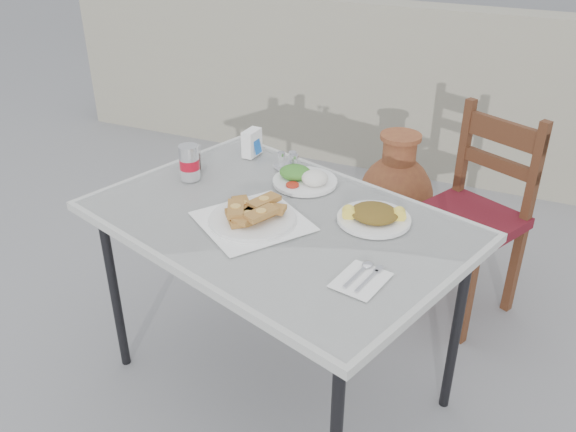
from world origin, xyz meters
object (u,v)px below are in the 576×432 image
at_px(cafe_table, 277,230).
at_px(chair, 472,214).
at_px(salad_rice_plate, 304,178).
at_px(soda_can, 189,162).
at_px(cola_glass, 193,159).
at_px(condiment_caddy, 290,164).
at_px(pide_plate, 252,214).
at_px(terracotta_urn, 395,201).
at_px(salad_chopped_plate, 374,215).
at_px(napkin_holder, 252,143).

relative_size(cafe_table, chair, 1.58).
distance_m(salad_rice_plate, soda_can, 0.48).
xyz_separation_m(cola_glass, chair, (1.12, 0.67, -0.36)).
height_order(cafe_table, condiment_caddy, condiment_caddy).
relative_size(pide_plate, soda_can, 3.39).
bearing_deg(chair, terracotta_urn, 171.42).
bearing_deg(pide_plate, chair, 55.02).
xyz_separation_m(cafe_table, salad_chopped_plate, (0.34, 0.11, 0.08)).
bearing_deg(salad_rice_plate, soda_can, -161.05).
distance_m(napkin_holder, terracotta_urn, 1.06).
distance_m(cafe_table, salad_chopped_plate, 0.37).
distance_m(salad_chopped_plate, soda_can, 0.81).
relative_size(cafe_table, cola_glass, 15.07).
bearing_deg(cafe_table, salad_chopped_plate, 17.95).
bearing_deg(cola_glass, terracotta_urn, 55.77).
bearing_deg(cafe_table, chair, 55.58).
xyz_separation_m(napkin_holder, condiment_caddy, (0.22, -0.08, -0.03)).
bearing_deg(chair, cola_glass, -122.58).
relative_size(soda_can, condiment_caddy, 0.94).
distance_m(soda_can, cola_glass, 0.10).
height_order(salad_rice_plate, cola_glass, cola_glass).
distance_m(pide_plate, napkin_holder, 0.61).
bearing_deg(chair, cafe_table, -97.84).
xyz_separation_m(pide_plate, cola_glass, (-0.44, 0.31, 0.01)).
distance_m(salad_chopped_plate, condiment_caddy, 0.53).
xyz_separation_m(salad_chopped_plate, condiment_caddy, (-0.46, 0.27, 0.01)).
height_order(soda_can, cola_glass, soda_can).
distance_m(chair, terracotta_urn, 0.58).
relative_size(pide_plate, terracotta_urn, 0.67).
distance_m(pide_plate, chair, 1.24).
xyz_separation_m(pide_plate, salad_chopped_plate, (0.41, 0.18, -0.01)).
bearing_deg(condiment_caddy, terracotta_urn, 71.31).
bearing_deg(salad_chopped_plate, terracotta_urn, 98.95).
bearing_deg(salad_rice_plate, pide_plate, -97.85).
bearing_deg(napkin_holder, condiment_caddy, -16.02).
bearing_deg(cola_glass, condiment_caddy, 21.34).
distance_m(salad_rice_plate, terracotta_urn, 1.07).
relative_size(cafe_table, soda_can, 10.86).
bearing_deg(soda_can, cola_glass, 113.92).
relative_size(salad_rice_plate, cola_glass, 2.51).
xyz_separation_m(salad_chopped_plate, soda_can, (-0.81, 0.03, 0.05)).
bearing_deg(pide_plate, cafe_table, 48.69).
relative_size(salad_rice_plate, soda_can, 1.81).
relative_size(salad_rice_plate, condiment_caddy, 1.70).
relative_size(cola_glass, condiment_caddy, 0.68).
bearing_deg(terracotta_urn, salad_rice_plate, -101.14).
xyz_separation_m(condiment_caddy, chair, (0.73, 0.52, -0.34)).
xyz_separation_m(salad_rice_plate, terracotta_urn, (0.18, 0.92, -0.52)).
distance_m(soda_can, chair, 1.38).
relative_size(cola_glass, terracotta_urn, 0.14).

